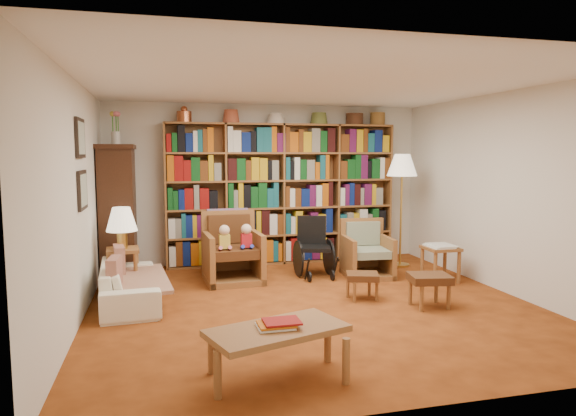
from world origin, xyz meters
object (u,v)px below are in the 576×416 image
object	(u,v)px
armchair_sage	(365,254)
coffee_table	(277,334)
floor_lamp	(402,170)
wheelchair	(314,249)
armchair_leather	(232,252)
sofa	(129,284)
footstool_b	(429,281)
footstool_a	(362,278)
side_table_lamp	(123,260)
side_table_papers	(441,253)

from	to	relation	value
armchair_sage	coffee_table	bearing A→B (deg)	-123.32
floor_lamp	wheelchair	bearing A→B (deg)	-168.89
armchair_leather	floor_lamp	xyz separation A→B (m)	(2.65, 0.25, 1.10)
armchair_sage	wheelchair	distance (m)	0.74
sofa	footstool_b	size ratio (longest dim) A/B	3.15
sofa	floor_lamp	xyz separation A→B (m)	(3.96, 1.07, 1.26)
sofa	footstool_a	distance (m)	2.74
side_table_lamp	footstool_b	world-z (taller)	side_table_lamp
side_table_lamp	side_table_papers	size ratio (longest dim) A/B	1.10
footstool_b	coffee_table	size ratio (longest dim) A/B	0.43
footstool_a	coffee_table	bearing A→B (deg)	-128.06
side_table_lamp	wheelchair	size ratio (longest dim) A/B	0.65
armchair_leather	footstool_b	xyz separation A→B (m)	(2.00, -1.80, -0.08)
sofa	side_table_lamp	distance (m)	0.57
wheelchair	floor_lamp	world-z (taller)	floor_lamp
wheelchair	side_table_papers	distance (m)	1.74
floor_lamp	coffee_table	size ratio (longest dim) A/B	1.48
armchair_sage	footstool_b	xyz separation A→B (m)	(0.11, -1.61, 0.00)
floor_lamp	sofa	bearing A→B (deg)	-164.93
side_table_lamp	floor_lamp	xyz separation A→B (m)	(4.06, 0.53, 1.08)
armchair_leather	footstool_b	bearing A→B (deg)	-42.07
side_table_lamp	coffee_table	size ratio (longest dim) A/B	0.47
coffee_table	footstool_b	bearing A→B (deg)	33.80
side_table_lamp	footstool_a	size ratio (longest dim) A/B	1.23
armchair_sage	footstool_a	world-z (taller)	armchair_sage
side_table_lamp	side_table_papers	world-z (taller)	side_table_lamp
footstool_b	side_table_papers	bearing A→B (deg)	54.26
armchair_sage	coffee_table	xyz separation A→B (m)	(-1.97, -3.00, 0.05)
armchair_sage	side_table_papers	world-z (taller)	armchair_sage
sofa	side_table_papers	xyz separation A→B (m)	(4.06, 0.06, 0.16)
armchair_leather	footstool_a	size ratio (longest dim) A/B	2.13
wheelchair	side_table_papers	size ratio (longest dim) A/B	1.68
wheelchair	coffee_table	world-z (taller)	wheelchair
side_table_papers	coffee_table	world-z (taller)	side_table_papers
side_table_lamp	footstool_a	world-z (taller)	side_table_lamp
sofa	footstool_b	distance (m)	3.45
coffee_table	armchair_leather	bearing A→B (deg)	88.40
armchair_sage	wheelchair	bearing A→B (deg)	167.81
armchair_sage	floor_lamp	distance (m)	1.48
sofa	side_table_papers	bearing A→B (deg)	-93.11
side_table_papers	side_table_lamp	bearing A→B (deg)	173.54
wheelchair	floor_lamp	distance (m)	1.87
wheelchair	footstool_b	size ratio (longest dim) A/B	1.68
side_table_papers	coffee_table	bearing A→B (deg)	-139.28
wheelchair	footstool_a	bearing A→B (deg)	-80.47
side_table_lamp	coffee_table	world-z (taller)	side_table_lamp
sofa	side_table_papers	size ratio (longest dim) A/B	3.15
floor_lamp	coffee_table	bearing A→B (deg)	-128.46
armchair_sage	side_table_papers	xyz separation A→B (m)	(0.87, -0.56, 0.09)
sofa	coffee_table	bearing A→B (deg)	-156.82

